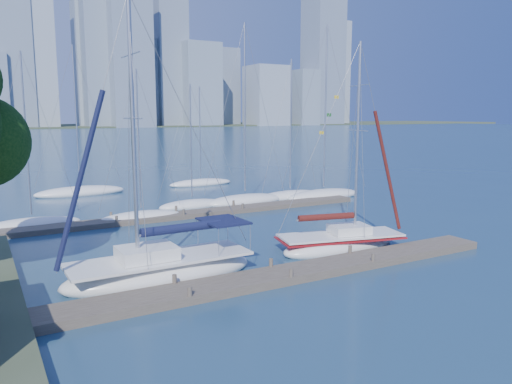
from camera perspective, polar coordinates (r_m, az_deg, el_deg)
ground at (r=24.23m, az=2.84°, el=-9.95°), size 700.00×700.00×0.00m
near_dock at (r=24.17m, az=2.84°, el=-9.51°), size 26.00×2.00×0.40m
far_dock at (r=38.90m, az=-7.30°, el=-2.51°), size 30.00×1.80×0.36m
sailboat_navy at (r=24.31m, az=-10.85°, el=-7.59°), size 9.36×3.22×13.65m
sailboat_maroon at (r=29.49m, az=9.67°, el=-4.61°), size 8.14×4.23×12.36m
bg_boat_0 at (r=38.04m, az=-24.19°, el=-3.38°), size 6.69×2.76×12.30m
bg_boat_1 at (r=38.13m, az=-12.97°, el=-2.81°), size 6.33×2.29×11.34m
bg_boat_2 at (r=42.51m, az=-7.30°, el=-1.46°), size 6.03×2.60×10.57m
bg_boat_3 at (r=44.03m, az=-1.25°, el=-0.93°), size 7.70×3.52×15.81m
bg_boat_4 at (r=46.80m, az=3.91°, el=-0.42°), size 7.24×3.49×13.08m
bg_boat_5 at (r=47.38m, az=7.73°, el=-0.31°), size 8.30×5.52×16.12m
bg_boat_6 at (r=51.82m, az=-19.44°, el=0.03°), size 8.91×4.27×14.69m
bg_boat_7 at (r=55.85m, az=-6.32°, el=1.03°), size 7.52×3.12×11.12m
skyline at (r=313.17m, az=-22.94°, el=13.55°), size 503.45×51.31×116.71m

